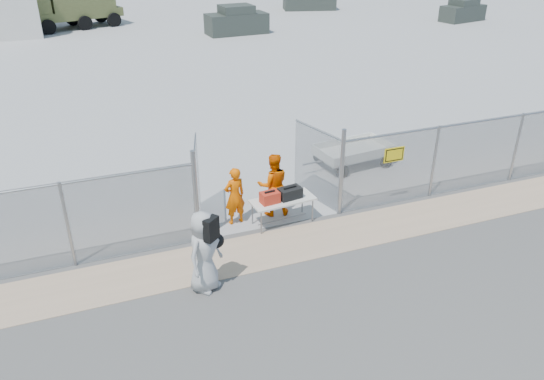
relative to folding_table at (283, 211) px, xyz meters
name	(u,v)px	position (x,y,z in m)	size (l,w,h in m)	color
ground	(302,267)	(-0.34, -2.09, -0.36)	(160.00, 160.00, 0.00)	#464545
tarmac_inside	(114,11)	(-0.34, 39.91, -0.36)	(160.00, 80.00, 0.01)	#9A9A9A
dirt_strip	(286,245)	(-0.34, -1.09, -0.36)	(44.00, 1.60, 0.01)	tan
chain_link_fence	(272,190)	(-0.34, -0.09, 0.74)	(40.00, 0.20, 2.20)	gray
folding_table	(283,211)	(0.00, 0.00, 0.00)	(1.71, 0.71, 0.73)	silver
orange_bag	(270,197)	(-0.39, -0.06, 0.51)	(0.48, 0.32, 0.30)	red
black_duffel	(290,193)	(0.20, 0.00, 0.51)	(0.61, 0.36, 0.29)	black
security_worker_left	(235,196)	(-1.18, 0.46, 0.45)	(0.59, 0.39, 1.62)	#DF5600
security_worker_right	(273,185)	(-0.06, 0.57, 0.53)	(0.87, 0.68, 1.80)	#DF5600
visitor	(204,252)	(-2.64, -2.03, 0.59)	(0.94, 0.61, 1.92)	#A1A1A1
utility_trailer	(353,154)	(3.60, 2.71, 0.02)	(3.17, 1.64, 0.77)	silver
military_truck	(73,6)	(-3.80, 32.38, 1.23)	(6.69, 2.47, 3.19)	brown
parked_vehicle_near	(237,20)	(6.82, 25.81, 0.60)	(4.28, 1.94, 1.94)	#303631
parked_vehicle_far	(463,10)	(25.38, 24.49, 0.48)	(3.71, 1.68, 1.68)	#303631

